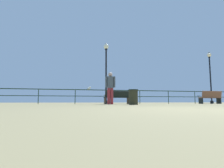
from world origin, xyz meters
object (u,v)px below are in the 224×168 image
(lamppost_center, at_px, (106,67))
(lamppost_right, at_px, (210,72))
(seagull_on_rail, at_px, (89,88))
(trash_bin, at_px, (133,97))
(bench_near_left, at_px, (117,97))
(person_by_bench, at_px, (110,86))
(bench_near_right, at_px, (211,97))

(lamppost_center, bearing_deg, lamppost_right, 0.00)
(seagull_on_rail, relative_size, trash_bin, 0.48)
(bench_near_left, bearing_deg, person_by_bench, -119.42)
(lamppost_center, bearing_deg, seagull_on_rail, -165.07)
(person_by_bench, bearing_deg, lamppost_center, 84.77)
(lamppost_right, bearing_deg, trash_bin, -153.51)
(lamppost_right, height_order, seagull_on_rail, lamppost_right)
(bench_near_right, height_order, person_by_bench, person_by_bench)
(person_by_bench, xyz_separation_m, seagull_on_rail, (-1.02, 2.19, 0.02))
(lamppost_right, bearing_deg, lamppost_center, 180.00)
(bench_near_right, relative_size, lamppost_right, 0.38)
(bench_near_left, bearing_deg, seagull_on_rail, 153.25)
(bench_near_left, relative_size, person_by_bench, 0.93)
(bench_near_right, xyz_separation_m, person_by_bench, (-7.87, -1.29, 0.53))
(lamppost_center, distance_m, trash_bin, 4.77)
(bench_near_right, relative_size, person_by_bench, 0.91)
(bench_near_left, height_order, seagull_on_rail, seagull_on_rail)
(bench_near_right, distance_m, seagull_on_rail, 8.95)
(lamppost_center, height_order, person_by_bench, lamppost_center)
(lamppost_right, height_order, trash_bin, lamppost_right)
(person_by_bench, height_order, seagull_on_rail, person_by_bench)
(bench_near_right, xyz_separation_m, lamppost_center, (-7.64, 1.23, 2.17))
(bench_near_left, distance_m, lamppost_center, 2.57)
(bench_near_right, xyz_separation_m, seagull_on_rail, (-8.89, 0.90, 0.55))
(bench_near_right, bearing_deg, bench_near_left, 179.91)
(lamppost_center, relative_size, seagull_on_rail, 12.38)
(lamppost_right, xyz_separation_m, trash_bin, (-8.29, -4.13, -2.27))
(lamppost_right, height_order, person_by_bench, lamppost_right)
(person_by_bench, height_order, trash_bin, person_by_bench)
(bench_near_right, height_order, trash_bin, bench_near_right)
(bench_near_left, relative_size, bench_near_right, 1.02)
(bench_near_left, relative_size, trash_bin, 2.28)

